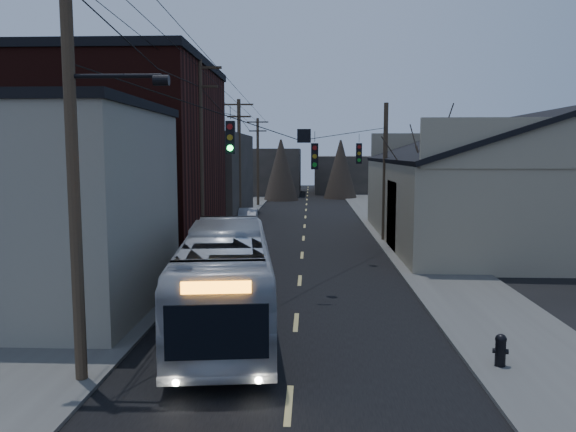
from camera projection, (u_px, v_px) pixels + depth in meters
The scene contains 14 objects.
road_surface at pixel (304, 230), 40.03m from camera, with size 9.00×110.00×0.02m, color black.
sidewalk_left at pixel (214, 229), 40.29m from camera, with size 4.00×110.00×0.12m, color #474744.
sidewalk_right at pixel (396, 230), 39.76m from camera, with size 4.00×110.00×0.12m, color #474744.
building_clapboard at pixel (34, 211), 19.16m from camera, with size 8.00×8.00×7.00m, color gray.
building_brick at pixel (115, 162), 29.95m from camera, with size 10.00×12.00×10.00m, color black.
building_left_far at pixel (190, 177), 45.98m from camera, with size 9.00×14.00×7.00m, color #2E2B25.
warehouse at pixel (516, 199), 34.24m from camera, with size 16.16×20.60×7.73m.
building_far_left at pixel (262, 172), 74.69m from camera, with size 10.00×12.00×6.00m, color #2E2B25.
building_far_right at pixel (357, 174), 79.18m from camera, with size 12.00×14.00×5.00m, color #2E2B25.
bare_tree at pixel (426, 189), 29.44m from camera, with size 0.40×0.40×7.20m, color black.
utility_lines at pixel (252, 162), 33.79m from camera, with size 11.24×45.28×10.50m.
bus at pixel (225, 278), 17.67m from camera, with size 2.62×11.21×3.12m, color #9FA3AA.
parked_car at pixel (248, 217), 42.39m from camera, with size 1.38×3.96×1.30m, color #ACADB4.
fire_hydrant at pixel (501, 349), 14.15m from camera, with size 0.40×0.28×0.83m.
Camera 1 is at (0.46, -9.68, 5.49)m, focal length 35.00 mm.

